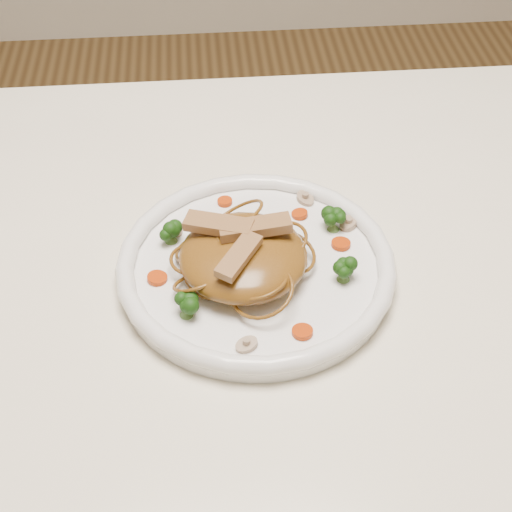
{
  "coord_description": "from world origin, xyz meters",
  "views": [
    {
      "loc": [
        -0.04,
        -0.6,
        1.34
      ],
      "look_at": [
        0.01,
        -0.02,
        0.78
      ],
      "focal_mm": 53.82,
      "sensor_mm": 36.0,
      "label": 1
    }
  ],
  "objects": [
    {
      "name": "broccoli_2",
      "position": [
        -0.07,
        -0.08,
        0.78
      ],
      "size": [
        0.03,
        0.03,
        0.03
      ],
      "primitive_type": null,
      "rotation": [
        0.0,
        0.0,
        -0.36
      ],
      "color": "#1C440E",
      "rests_on": "plate"
    },
    {
      "name": "carrot_2",
      "position": [
        0.1,
        0.01,
        0.77
      ],
      "size": [
        0.03,
        0.03,
        0.0
      ],
      "primitive_type": "cylinder",
      "rotation": [
        0.0,
        0.0,
        -0.21
      ],
      "color": "#B43C06",
      "rests_on": "plate"
    },
    {
      "name": "carrot_4",
      "position": [
        0.05,
        -0.12,
        0.77
      ],
      "size": [
        0.03,
        0.03,
        0.0
      ],
      "primitive_type": "cylinder",
      "rotation": [
        0.0,
        0.0,
        -0.39
      ],
      "color": "#B43C06",
      "rests_on": "plate"
    },
    {
      "name": "mushroom_3",
      "position": [
        0.08,
        0.09,
        0.77
      ],
      "size": [
        0.03,
        0.03,
        0.01
      ],
      "primitive_type": "cylinder",
      "rotation": [
        0.0,
        0.0,
        2.09
      ],
      "color": "tan",
      "rests_on": "plate"
    },
    {
      "name": "carrot_3",
      "position": [
        -0.02,
        0.09,
        0.77
      ],
      "size": [
        0.02,
        0.02,
        0.0
      ],
      "primitive_type": "cylinder",
      "rotation": [
        0.0,
        0.0,
        0.18
      ],
      "color": "#B43C06",
      "rests_on": "plate"
    },
    {
      "name": "mushroom_2",
      "position": [
        -0.08,
        0.05,
        0.77
      ],
      "size": [
        0.03,
        0.03,
        0.01
      ],
      "primitive_type": "cylinder",
      "rotation": [
        0.0,
        0.0,
        -0.69
      ],
      "color": "tan",
      "rests_on": "plate"
    },
    {
      "name": "chicken_b",
      "position": [
        -0.03,
        -0.01,
        0.82
      ],
      "size": [
        0.08,
        0.05,
        0.01
      ],
      "primitive_type": "cube",
      "rotation": [
        0.0,
        0.0,
        2.77
      ],
      "color": "#A37C4D",
      "rests_on": "noodle_mound"
    },
    {
      "name": "table",
      "position": [
        0.0,
        0.0,
        0.65
      ],
      "size": [
        1.2,
        0.8,
        0.75
      ],
      "color": "white",
      "rests_on": "ground"
    },
    {
      "name": "chicken_c",
      "position": [
        -0.01,
        -0.05,
        0.82
      ],
      "size": [
        0.05,
        0.06,
        0.01
      ],
      "primitive_type": "cube",
      "rotation": [
        0.0,
        0.0,
        4.12
      ],
      "color": "#A37C4D",
      "rests_on": "noodle_mound"
    },
    {
      "name": "plate",
      "position": [
        0.01,
        -0.02,
        0.76
      ],
      "size": [
        0.38,
        0.38,
        0.02
      ],
      "primitive_type": "cylinder",
      "rotation": [
        0.0,
        0.0,
        -0.36
      ],
      "color": "white",
      "rests_on": "table"
    },
    {
      "name": "broccoli_1",
      "position": [
        -0.08,
        0.03,
        0.78
      ],
      "size": [
        0.03,
        0.03,
        0.03
      ],
      "primitive_type": null,
      "rotation": [
        0.0,
        0.0,
        -0.29
      ],
      "color": "#1C440E",
      "rests_on": "plate"
    },
    {
      "name": "mushroom_1",
      "position": [
        0.12,
        0.04,
        0.77
      ],
      "size": [
        0.04,
        0.04,
        0.01
      ],
      "primitive_type": "cylinder",
      "rotation": [
        0.0,
        0.0,
        0.94
      ],
      "color": "tan",
      "rests_on": "plate"
    },
    {
      "name": "broccoli_0",
      "position": [
        0.1,
        0.03,
        0.78
      ],
      "size": [
        0.03,
        0.03,
        0.03
      ],
      "primitive_type": null,
      "rotation": [
        0.0,
        0.0,
        0.09
      ],
      "color": "#1C440E",
      "rests_on": "plate"
    },
    {
      "name": "mushroom_0",
      "position": [
        -0.01,
        -0.13,
        0.77
      ],
      "size": [
        0.03,
        0.03,
        0.01
      ],
      "primitive_type": "cylinder",
      "rotation": [
        0.0,
        0.0,
        0.42
      ],
      "color": "tan",
      "rests_on": "plate"
    },
    {
      "name": "broccoli_3",
      "position": [
        0.1,
        -0.05,
        0.78
      ],
      "size": [
        0.03,
        0.03,
        0.03
      ],
      "primitive_type": null,
      "rotation": [
        0.0,
        0.0,
        0.24
      ],
      "color": "#1C440E",
      "rests_on": "plate"
    },
    {
      "name": "carrot_0",
      "position": [
        0.07,
        0.06,
        0.77
      ],
      "size": [
        0.02,
        0.02,
        0.0
      ],
      "primitive_type": "cylinder",
      "rotation": [
        0.0,
        0.0,
        0.26
      ],
      "color": "#B43C06",
      "rests_on": "plate"
    },
    {
      "name": "chicken_a",
      "position": [
        0.01,
        -0.01,
        0.82
      ],
      "size": [
        0.08,
        0.03,
        0.01
      ],
      "primitive_type": "cube",
      "rotation": [
        0.0,
        0.0,
        0.09
      ],
      "color": "#A37C4D",
      "rests_on": "noodle_mound"
    },
    {
      "name": "carrot_1",
      "position": [
        -0.1,
        -0.03,
        0.77
      ],
      "size": [
        0.03,
        0.03,
        0.0
      ],
      "primitive_type": "cylinder",
      "rotation": [
        0.0,
        0.0,
        0.3
      ],
      "color": "#B43C06",
      "rests_on": "plate"
    },
    {
      "name": "noodle_mound",
      "position": [
        -0.01,
        -0.03,
        0.79
      ],
      "size": [
        0.14,
        0.14,
        0.04
      ],
      "primitive_type": "ellipsoid",
      "rotation": [
        0.0,
        0.0,
        -0.01
      ],
      "color": "brown",
      "rests_on": "plate"
    }
  ]
}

